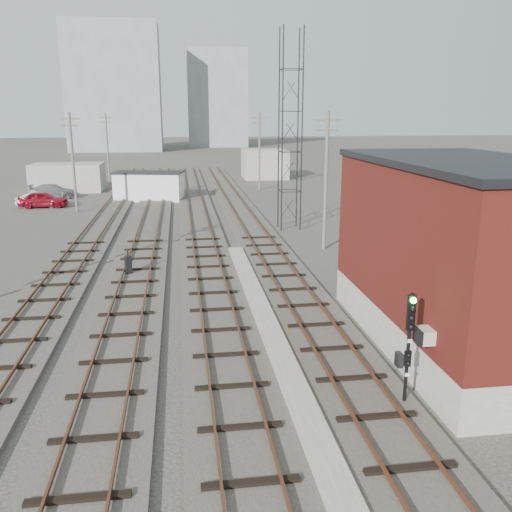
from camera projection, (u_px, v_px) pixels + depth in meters
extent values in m
plane|color=#282621|center=(205.00, 188.00, 66.26)|extent=(320.00, 320.00, 0.00)
cube|color=#332D28|center=(245.00, 219.00, 46.45)|extent=(3.20, 90.00, 0.20)
cube|color=#4C2816|center=(237.00, 216.00, 46.30)|extent=(0.07, 90.00, 0.12)
cube|color=#4C2816|center=(254.00, 216.00, 46.49)|extent=(0.07, 90.00, 0.12)
cube|color=#332D28|center=(199.00, 220.00, 45.92)|extent=(3.20, 90.00, 0.20)
cube|color=#4C2816|center=(190.00, 217.00, 45.76)|extent=(0.07, 90.00, 0.12)
cube|color=#4C2816|center=(207.00, 217.00, 45.96)|extent=(0.07, 90.00, 0.12)
cube|color=#332D28|center=(151.00, 221.00, 45.38)|extent=(3.20, 90.00, 0.20)
cube|color=#4C2816|center=(142.00, 219.00, 45.23)|extent=(0.07, 90.00, 0.12)
cube|color=#4C2816|center=(159.00, 218.00, 45.42)|extent=(0.07, 90.00, 0.12)
cube|color=#332D28|center=(102.00, 222.00, 44.85)|extent=(3.20, 90.00, 0.20)
cube|color=#4C2816|center=(93.00, 220.00, 44.69)|extent=(0.07, 90.00, 0.12)
cube|color=#4C2816|center=(110.00, 220.00, 44.88)|extent=(0.07, 90.00, 0.12)
cube|color=gray|center=(270.00, 331.00, 22.22)|extent=(0.90, 28.00, 0.26)
cube|color=gray|center=(455.00, 327.00, 21.09)|extent=(6.00, 12.00, 1.50)
cube|color=#571514|center=(464.00, 239.00, 20.20)|extent=(6.00, 12.00, 5.50)
cube|color=black|center=(472.00, 162.00, 19.48)|extent=(6.20, 12.20, 0.25)
cube|color=beige|center=(425.00, 336.00, 16.45)|extent=(0.45, 0.62, 0.45)
cube|color=black|center=(399.00, 360.00, 18.82)|extent=(0.20, 0.35, 0.50)
cylinder|color=black|center=(282.00, 132.00, 40.33)|extent=(0.10, 0.10, 15.00)
cylinder|color=black|center=(302.00, 132.00, 40.53)|extent=(0.10, 0.10, 15.00)
cylinder|color=black|center=(279.00, 131.00, 41.77)|extent=(0.10, 0.10, 15.00)
cylinder|color=black|center=(298.00, 131.00, 41.97)|extent=(0.10, 0.10, 15.00)
cylinder|color=#595147|center=(73.00, 163.00, 49.08)|extent=(0.24, 0.24, 9.00)
cube|color=#595147|center=(69.00, 119.00, 48.09)|extent=(1.80, 0.12, 0.12)
cube|color=#595147|center=(70.00, 126.00, 48.24)|extent=(1.40, 0.12, 0.12)
cylinder|color=#595147|center=(107.00, 147.00, 73.03)|extent=(0.24, 0.24, 9.00)
cube|color=#595147|center=(105.00, 117.00, 72.05)|extent=(1.80, 0.12, 0.12)
cube|color=#595147|center=(106.00, 122.00, 72.20)|extent=(1.40, 0.12, 0.12)
cylinder|color=#595147|center=(326.00, 182.00, 35.34)|extent=(0.24, 0.24, 9.00)
cube|color=#595147|center=(328.00, 120.00, 34.35)|extent=(1.80, 0.12, 0.12)
cube|color=#595147|center=(328.00, 130.00, 34.50)|extent=(1.40, 0.12, 0.12)
cylinder|color=#595147|center=(259.00, 152.00, 64.08)|extent=(0.24, 0.24, 9.00)
cube|color=#595147|center=(260.00, 118.00, 63.09)|extent=(1.80, 0.12, 0.12)
cube|color=#595147|center=(259.00, 123.00, 63.25)|extent=(1.40, 0.12, 0.12)
cube|color=gray|center=(115.00, 88.00, 131.92)|extent=(22.00, 14.00, 30.00)
cube|color=gray|center=(217.00, 99.00, 150.28)|extent=(16.00, 12.00, 26.00)
cube|color=gray|center=(68.00, 177.00, 63.72)|extent=(8.00, 5.00, 3.20)
cube|color=gray|center=(265.00, 164.00, 76.55)|extent=(6.00, 6.00, 4.00)
cube|color=gray|center=(404.00, 405.00, 16.77)|extent=(0.40, 0.40, 0.10)
cylinder|color=black|center=(408.00, 351.00, 16.31)|extent=(0.11, 0.11, 3.69)
cube|color=black|center=(411.00, 313.00, 15.98)|extent=(0.24, 0.10, 1.11)
sphere|color=#0CE533|center=(413.00, 300.00, 15.79)|extent=(0.18, 0.18, 0.18)
sphere|color=black|center=(413.00, 309.00, 15.86)|extent=(0.18, 0.18, 0.18)
sphere|color=black|center=(412.00, 318.00, 15.93)|extent=(0.18, 0.18, 0.18)
sphere|color=black|center=(411.00, 327.00, 16.00)|extent=(0.18, 0.18, 0.18)
cube|color=black|center=(408.00, 359.00, 16.35)|extent=(0.20, 0.09, 0.51)
cube|color=white|center=(410.00, 341.00, 16.14)|extent=(0.15, 0.02, 0.11)
cube|color=white|center=(407.00, 375.00, 16.42)|extent=(0.15, 0.02, 0.11)
cube|color=black|center=(128.00, 265.00, 30.05)|extent=(0.43, 0.43, 1.10)
cylinder|color=black|center=(128.00, 253.00, 29.87)|extent=(0.09, 0.09, 0.33)
cube|color=white|center=(149.00, 187.00, 56.76)|extent=(7.30, 4.10, 2.87)
cube|color=black|center=(148.00, 172.00, 56.38)|extent=(7.57, 4.37, 0.14)
imported|color=maroon|center=(43.00, 199.00, 52.53)|extent=(4.62, 1.88, 1.57)
imported|color=#AEB2B6|center=(40.00, 200.00, 52.71)|extent=(4.36, 1.71, 1.41)
imported|color=slate|center=(53.00, 191.00, 58.59)|extent=(5.11, 2.11, 1.48)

